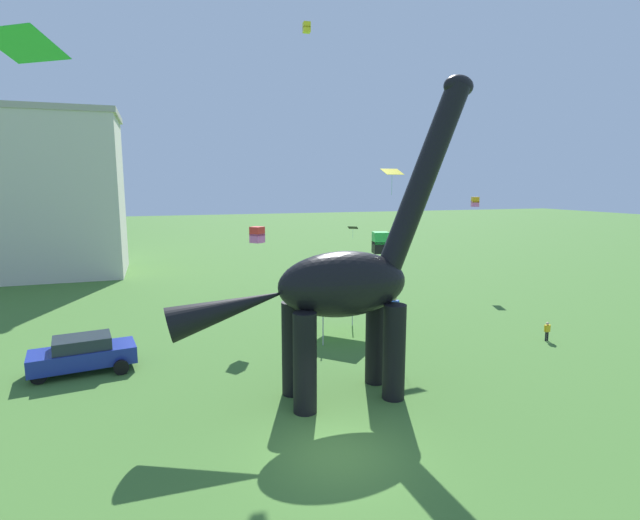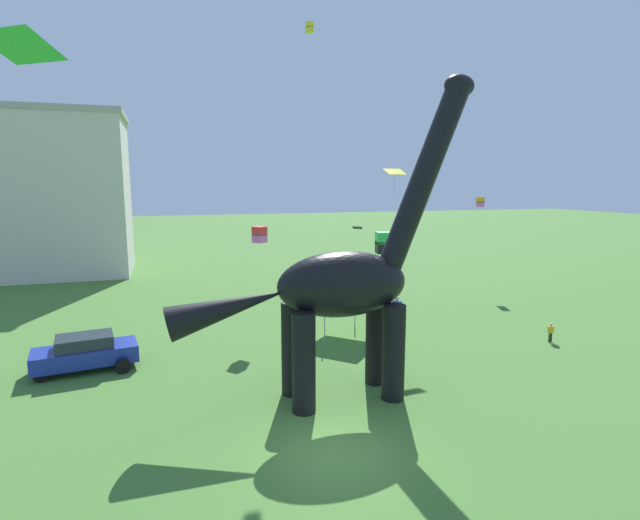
% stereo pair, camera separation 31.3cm
% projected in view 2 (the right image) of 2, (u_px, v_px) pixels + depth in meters
% --- Properties ---
extents(ground_plane, '(240.00, 240.00, 0.00)m').
position_uv_depth(ground_plane, '(336.00, 454.00, 14.49)').
color(ground_plane, '#42702D').
extents(dinosaur_sculpture, '(11.54, 2.45, 12.06)m').
position_uv_depth(dinosaur_sculpture, '(341.00, 284.00, 17.81)').
color(dinosaur_sculpture, black).
rests_on(dinosaur_sculpture, ground_plane).
extents(parked_sedan_left, '(4.42, 2.39, 1.55)m').
position_uv_depth(parked_sedan_left, '(85.00, 352.00, 20.99)').
color(parked_sedan_left, navy).
rests_on(parked_sedan_left, ground_plane).
extents(person_far_spectator, '(0.37, 0.16, 0.99)m').
position_uv_depth(person_far_spectator, '(551.00, 331.00, 24.74)').
color(person_far_spectator, black).
rests_on(person_far_spectator, ground_plane).
extents(person_near_flyer, '(0.61, 0.27, 1.64)m').
position_uv_depth(person_near_flyer, '(397.00, 308.00, 27.82)').
color(person_near_flyer, '#2D3347').
rests_on(person_near_flyer, ground_plane).
extents(festival_canopy_tent, '(3.15, 3.15, 3.00)m').
position_uv_depth(festival_canopy_tent, '(341.00, 289.00, 25.61)').
color(festival_canopy_tent, '#B2B2B7').
rests_on(festival_canopy_tent, ground_plane).
extents(kite_trailing, '(0.39, 0.39, 0.53)m').
position_uv_depth(kite_trailing, '(309.00, 27.00, 25.93)').
color(kite_trailing, yellow).
extents(kite_far_right, '(1.12, 1.12, 1.35)m').
position_uv_depth(kite_far_right, '(384.00, 243.00, 30.74)').
color(kite_far_right, green).
extents(kite_far_left, '(1.01, 0.95, 1.08)m').
position_uv_depth(kite_far_left, '(357.00, 228.00, 40.84)').
color(kite_far_left, black).
extents(kite_mid_left, '(1.16, 0.85, 1.44)m').
position_uv_depth(kite_mid_left, '(395.00, 172.00, 26.54)').
color(kite_mid_left, yellow).
extents(kite_mid_right, '(0.69, 0.69, 0.76)m').
position_uv_depth(kite_mid_right, '(480.00, 202.00, 37.42)').
color(kite_mid_right, orange).
extents(kite_high_left, '(0.85, 0.85, 0.86)m').
position_uv_depth(kite_high_left, '(260.00, 235.00, 26.15)').
color(kite_high_left, red).
extents(kite_apex, '(1.82, 1.71, 0.45)m').
position_uv_depth(kite_apex, '(21.00, 46.00, 10.37)').
color(kite_apex, green).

